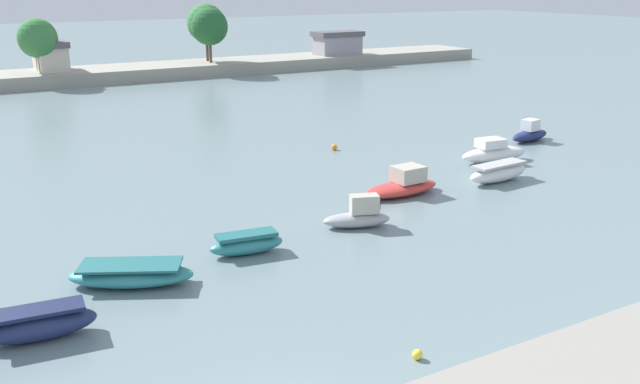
{
  "coord_description": "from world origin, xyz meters",
  "views": [
    {
      "loc": [
        -6.92,
        -14.29,
        11.79
      ],
      "look_at": [
        11.3,
        16.8,
        0.8
      ],
      "focal_mm": 39.24,
      "sensor_mm": 36.0,
      "label": 1
    }
  ],
  "objects_px": {
    "moored_boat_2": "(131,275)",
    "moored_boat_7": "(493,153)",
    "moored_boat_5": "(403,185)",
    "mooring_buoy_2": "(417,354)",
    "mooring_buoy_1": "(334,147)",
    "moored_boat_4": "(359,216)",
    "moored_boat_6": "(498,173)",
    "moored_boat_1": "(38,324)",
    "moored_boat_8": "(530,134)",
    "moored_boat_3": "(247,244)"
  },
  "relations": [
    {
      "from": "moored_boat_7",
      "to": "mooring_buoy_2",
      "type": "height_order",
      "value": "moored_boat_7"
    },
    {
      "from": "moored_boat_5",
      "to": "mooring_buoy_2",
      "type": "bearing_deg",
      "value": -127.85
    },
    {
      "from": "moored_boat_5",
      "to": "mooring_buoy_1",
      "type": "distance_m",
      "value": 11.42
    },
    {
      "from": "moored_boat_4",
      "to": "mooring_buoy_2",
      "type": "relative_size",
      "value": 10.57
    },
    {
      "from": "moored_boat_3",
      "to": "moored_boat_4",
      "type": "height_order",
      "value": "moored_boat_4"
    },
    {
      "from": "moored_boat_2",
      "to": "mooring_buoy_2",
      "type": "distance_m",
      "value": 12.21
    },
    {
      "from": "moored_boat_6",
      "to": "moored_boat_7",
      "type": "relative_size",
      "value": 0.93
    },
    {
      "from": "moored_boat_3",
      "to": "moored_boat_8",
      "type": "height_order",
      "value": "moored_boat_8"
    },
    {
      "from": "moored_boat_2",
      "to": "moored_boat_8",
      "type": "relative_size",
      "value": 1.3
    },
    {
      "from": "moored_boat_1",
      "to": "moored_boat_2",
      "type": "distance_m",
      "value": 4.87
    },
    {
      "from": "moored_boat_7",
      "to": "moored_boat_6",
      "type": "bearing_deg",
      "value": -123.09
    },
    {
      "from": "mooring_buoy_1",
      "to": "moored_boat_4",
      "type": "bearing_deg",
      "value": -117.3
    },
    {
      "from": "moored_boat_4",
      "to": "mooring_buoy_2",
      "type": "xyz_separation_m",
      "value": [
        -5.34,
        -11.57,
        -0.39
      ]
    },
    {
      "from": "moored_boat_1",
      "to": "moored_boat_7",
      "type": "bearing_deg",
      "value": 24.38
    },
    {
      "from": "moored_boat_4",
      "to": "mooring_buoy_2",
      "type": "distance_m",
      "value": 12.75
    },
    {
      "from": "moored_boat_4",
      "to": "mooring_buoy_1",
      "type": "xyz_separation_m",
      "value": [
        7.47,
        14.48,
        -0.35
      ]
    },
    {
      "from": "moored_boat_6",
      "to": "mooring_buoy_1",
      "type": "height_order",
      "value": "moored_boat_6"
    },
    {
      "from": "mooring_buoy_2",
      "to": "moored_boat_6",
      "type": "bearing_deg",
      "value": 39.36
    },
    {
      "from": "moored_boat_3",
      "to": "moored_boat_7",
      "type": "relative_size",
      "value": 0.69
    },
    {
      "from": "moored_boat_3",
      "to": "mooring_buoy_1",
      "type": "bearing_deg",
      "value": 55.09
    },
    {
      "from": "moored_boat_8",
      "to": "mooring_buoy_1",
      "type": "xyz_separation_m",
      "value": [
        -14.37,
        4.98,
        -0.36
      ]
    },
    {
      "from": "moored_boat_3",
      "to": "moored_boat_8",
      "type": "bearing_deg",
      "value": 27.22
    },
    {
      "from": "moored_boat_5",
      "to": "mooring_buoy_1",
      "type": "relative_size",
      "value": 11.97
    },
    {
      "from": "moored_boat_1",
      "to": "mooring_buoy_1",
      "type": "distance_m",
      "value": 29.58
    },
    {
      "from": "moored_boat_1",
      "to": "mooring_buoy_1",
      "type": "height_order",
      "value": "moored_boat_1"
    },
    {
      "from": "moored_boat_3",
      "to": "moored_boat_8",
      "type": "relative_size",
      "value": 0.86
    },
    {
      "from": "moored_boat_2",
      "to": "moored_boat_7",
      "type": "height_order",
      "value": "moored_boat_7"
    },
    {
      "from": "moored_boat_1",
      "to": "moored_boat_4",
      "type": "height_order",
      "value": "moored_boat_4"
    },
    {
      "from": "moored_boat_7",
      "to": "moored_boat_8",
      "type": "distance_m",
      "value": 7.63
    },
    {
      "from": "moored_boat_7",
      "to": "mooring_buoy_1",
      "type": "distance_m",
      "value": 11.15
    },
    {
      "from": "moored_boat_6",
      "to": "moored_boat_7",
      "type": "xyz_separation_m",
      "value": [
        3.12,
        3.7,
        0.08
      ]
    },
    {
      "from": "moored_boat_4",
      "to": "mooring_buoy_2",
      "type": "bearing_deg",
      "value": -94.41
    },
    {
      "from": "moored_boat_2",
      "to": "moored_boat_3",
      "type": "distance_m",
      "value": 5.45
    },
    {
      "from": "moored_boat_2",
      "to": "mooring_buoy_1",
      "type": "bearing_deg",
      "value": 66.82
    },
    {
      "from": "mooring_buoy_1",
      "to": "moored_boat_3",
      "type": "bearing_deg",
      "value": -132.67
    },
    {
      "from": "moored_boat_7",
      "to": "mooring_buoy_2",
      "type": "relative_size",
      "value": 14.95
    },
    {
      "from": "moored_boat_8",
      "to": "moored_boat_6",
      "type": "bearing_deg",
      "value": -153.8
    },
    {
      "from": "moored_boat_3",
      "to": "moored_boat_5",
      "type": "bearing_deg",
      "value": 25.74
    },
    {
      "from": "moored_boat_6",
      "to": "moored_boat_4",
      "type": "bearing_deg",
      "value": -172.38
    },
    {
      "from": "moored_boat_6",
      "to": "mooring_buoy_2",
      "type": "distance_m",
      "value": 22.22
    },
    {
      "from": "moored_boat_2",
      "to": "mooring_buoy_1",
      "type": "relative_size",
      "value": 12.62
    },
    {
      "from": "moored_boat_4",
      "to": "moored_boat_6",
      "type": "distance_m",
      "value": 12.1
    },
    {
      "from": "moored_boat_3",
      "to": "moored_boat_6",
      "type": "relative_size",
      "value": 0.74
    },
    {
      "from": "moored_boat_4",
      "to": "moored_boat_8",
      "type": "height_order",
      "value": "moored_boat_8"
    },
    {
      "from": "moored_boat_3",
      "to": "mooring_buoy_1",
      "type": "xyz_separation_m",
      "value": [
        13.75,
        14.92,
        -0.25
      ]
    },
    {
      "from": "moored_boat_3",
      "to": "mooring_buoy_2",
      "type": "relative_size",
      "value": 10.29
    },
    {
      "from": "moored_boat_2",
      "to": "moored_boat_8",
      "type": "xyz_separation_m",
      "value": [
        33.53,
        10.64,
        0.14
      ]
    },
    {
      "from": "mooring_buoy_2",
      "to": "moored_boat_7",
      "type": "bearing_deg",
      "value": 41.22
    },
    {
      "from": "moored_boat_5",
      "to": "mooring_buoy_2",
      "type": "xyz_separation_m",
      "value": [
        -10.55,
        -14.86,
        -0.38
      ]
    },
    {
      "from": "moored_boat_3",
      "to": "moored_boat_4",
      "type": "bearing_deg",
      "value": 11.74
    }
  ]
}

